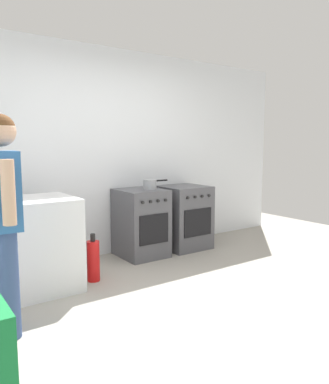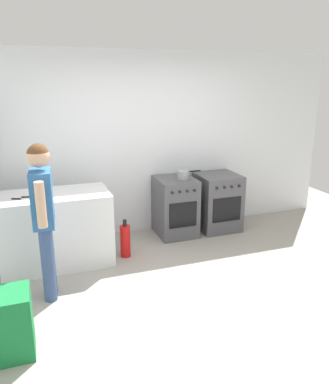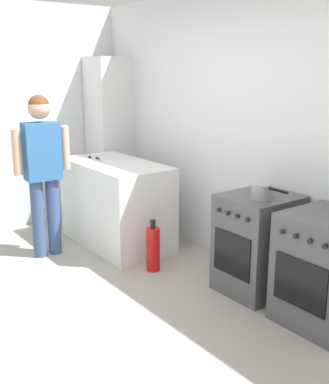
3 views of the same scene
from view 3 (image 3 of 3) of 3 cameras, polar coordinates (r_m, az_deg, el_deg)
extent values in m
plane|color=gray|center=(3.76, -10.91, -15.66)|extent=(8.00, 8.00, 0.00)
cube|color=silver|center=(4.47, 11.50, 6.88)|extent=(6.00, 0.10, 2.60)
cube|color=silver|center=(5.21, -5.72, -1.37)|extent=(1.30, 0.70, 0.90)
cube|color=#4C4C51|center=(4.18, 11.01, -6.02)|extent=(0.54, 0.60, 0.85)
cube|color=black|center=(3.99, 7.97, -7.33)|extent=(0.41, 0.01, 0.36)
cylinder|color=black|center=(4.05, 8.88, -0.34)|extent=(0.17, 0.17, 0.01)
cylinder|color=black|center=(3.89, 11.41, -1.09)|extent=(0.17, 0.17, 0.01)
cylinder|color=black|center=(4.22, 11.19, 0.16)|extent=(0.17, 0.17, 0.01)
cylinder|color=black|center=(4.07, 13.70, -0.53)|extent=(0.17, 0.17, 0.01)
cylinder|color=black|center=(3.98, 6.42, -2.13)|extent=(0.04, 0.02, 0.04)
cylinder|color=black|center=(3.90, 7.49, -2.50)|extent=(0.04, 0.02, 0.04)
cylinder|color=black|center=(3.83, 8.61, -2.87)|extent=(0.04, 0.02, 0.04)
cylinder|color=black|center=(3.76, 9.77, -3.27)|extent=(0.04, 0.02, 0.04)
cube|color=#4C4C51|center=(3.79, 18.67, -8.77)|extent=(0.60, 0.60, 0.85)
cube|color=black|center=(3.57, 15.74, -10.45)|extent=(0.45, 0.01, 0.36)
cylinder|color=black|center=(3.63, 16.39, -2.55)|extent=(0.19, 0.19, 0.01)
cylinder|color=black|center=(3.82, 18.59, -1.88)|extent=(0.19, 0.19, 0.01)
cylinder|color=black|center=(3.54, 13.76, -4.60)|extent=(0.04, 0.02, 0.04)
cylinder|color=black|center=(3.47, 15.27, -5.09)|extent=(0.04, 0.02, 0.04)
cylinder|color=black|center=(3.41, 16.83, -5.60)|extent=(0.04, 0.02, 0.04)
cylinder|color=black|center=(3.34, 18.46, -6.13)|extent=(0.04, 0.02, 0.04)
cylinder|color=gray|center=(3.92, 11.39, 0.05)|extent=(0.17, 0.17, 0.12)
cylinder|color=black|center=(3.80, 13.35, 0.15)|extent=(0.18, 0.02, 0.02)
cube|color=silver|center=(5.18, -7.51, 3.63)|extent=(0.22, 0.09, 0.01)
cube|color=black|center=(5.34, -7.95, 3.97)|extent=(0.11, 0.05, 0.01)
cube|color=silver|center=(5.24, -8.67, 3.73)|extent=(0.24, 0.13, 0.01)
cube|color=black|center=(5.42, -8.84, 4.10)|extent=(0.11, 0.07, 0.01)
cylinder|color=#384C7A|center=(5.00, -14.73, -3.09)|extent=(0.13, 0.13, 0.80)
cylinder|color=#384C7A|center=(5.05, -13.00, -2.82)|extent=(0.13, 0.13, 0.80)
cube|color=#2D609E|center=(4.87, -14.35, 4.70)|extent=(0.23, 0.35, 0.56)
cylinder|color=tan|center=(4.80, -17.09, 4.52)|extent=(0.09, 0.09, 0.44)
cylinder|color=tan|center=(4.94, -11.71, 5.14)|extent=(0.09, 0.09, 0.44)
sphere|color=tan|center=(4.82, -14.67, 9.62)|extent=(0.22, 0.22, 0.22)
sphere|color=brown|center=(4.82, -14.69, 9.86)|extent=(0.20, 0.20, 0.20)
cylinder|color=red|center=(4.57, -1.36, -6.79)|extent=(0.13, 0.13, 0.42)
cylinder|color=black|center=(4.49, -1.38, -3.82)|extent=(0.05, 0.05, 0.08)
cube|color=silver|center=(6.14, -6.55, 6.30)|extent=(0.48, 0.44, 2.00)
camera|label=1|loc=(5.17, -48.11, 4.49)|focal=35.00mm
camera|label=2|loc=(4.88, -60.95, 10.84)|focal=35.00mm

